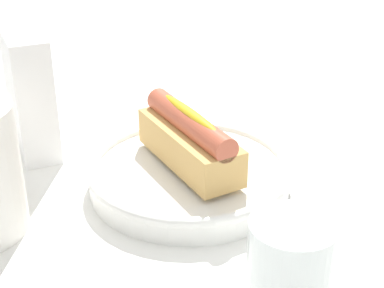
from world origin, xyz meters
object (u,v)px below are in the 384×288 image
(serving_bowl, at_px, (192,172))
(napkin_box, at_px, (30,92))
(hotdog_front, at_px, (192,138))
(water_glass, at_px, (289,274))

(serving_bowl, bearing_deg, napkin_box, 41.39)
(serving_bowl, bearing_deg, hotdog_front, 0.00)
(napkin_box, bearing_deg, water_glass, -160.84)
(serving_bowl, distance_m, water_glass, 0.22)
(water_glass, bearing_deg, hotdog_front, -3.52)
(hotdog_front, bearing_deg, napkin_box, 41.39)
(napkin_box, bearing_deg, hotdog_front, -138.21)
(water_glass, bearing_deg, serving_bowl, -3.52)
(serving_bowl, height_order, water_glass, water_glass)
(hotdog_front, xyz_separation_m, napkin_box, (0.16, 0.14, 0.02))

